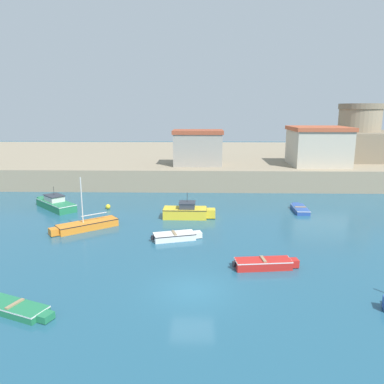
% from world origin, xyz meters
% --- Properties ---
extents(ground_plane, '(200.00, 200.00, 0.00)m').
position_xyz_m(ground_plane, '(0.00, 0.00, 0.00)').
color(ground_plane, '#235670').
extents(quay_seawall, '(120.00, 40.00, 2.72)m').
position_xyz_m(quay_seawall, '(0.00, 45.36, 1.36)').
color(quay_seawall, gray).
rests_on(quay_seawall, ground).
extents(sailboat_orange_0, '(5.26, 4.43, 4.58)m').
position_xyz_m(sailboat_orange_0, '(-9.38, 10.86, 0.37)').
color(sailboat_orange_0, orange).
rests_on(sailboat_orange_0, ground).
extents(dinghy_green_1, '(4.14, 2.49, 0.50)m').
position_xyz_m(dinghy_green_1, '(-8.84, -2.55, 0.23)').
color(dinghy_green_1, '#237A4C').
rests_on(dinghy_green_1, ground).
extents(dinghy_red_2, '(4.35, 1.58, 0.67)m').
position_xyz_m(dinghy_red_2, '(4.61, 3.22, 0.32)').
color(dinghy_red_2, red).
rests_on(dinghy_red_2, ground).
extents(dinghy_white_3, '(4.01, 2.21, 0.60)m').
position_xyz_m(dinghy_white_3, '(-1.52, 8.51, 0.29)').
color(dinghy_white_3, white).
rests_on(dinghy_white_3, ground).
extents(motorboat_yellow_4, '(4.92, 1.89, 2.44)m').
position_xyz_m(motorboat_yellow_4, '(-0.84, 14.59, 0.59)').
color(motorboat_yellow_4, yellow).
rests_on(motorboat_yellow_4, ground).
extents(dinghy_blue_5, '(1.35, 3.78, 0.52)m').
position_xyz_m(dinghy_blue_5, '(10.45, 17.17, 0.24)').
color(dinghy_blue_5, '#284C9E').
rests_on(dinghy_blue_5, ground).
extents(motorboat_green_6, '(5.58, 5.55, 2.30)m').
position_xyz_m(motorboat_green_6, '(-14.69, 17.69, 0.52)').
color(motorboat_green_6, '#237A4C').
rests_on(motorboat_green_6, ground).
extents(mooring_buoy, '(0.50, 0.50, 0.50)m').
position_xyz_m(mooring_buoy, '(-9.13, 17.53, 0.25)').
color(mooring_buoy, yellow).
rests_on(mooring_buoy, ground).
extents(fortress, '(11.93, 11.93, 8.13)m').
position_xyz_m(fortress, '(24.00, 37.59, 5.46)').
color(fortress, '#796C57').
rests_on(fortress, quay_seawall).
extents(harbor_shed_near_wharf, '(7.39, 7.35, 5.09)m').
position_xyz_m(harbor_shed_near_wharf, '(16.00, 30.74, 5.29)').
color(harbor_shed_near_wharf, '#BCB29E').
rests_on(harbor_shed_near_wharf, quay_seawall).
extents(harbor_shed_mid_row, '(6.63, 4.52, 4.65)m').
position_xyz_m(harbor_shed_mid_row, '(0.00, 30.42, 5.07)').
color(harbor_shed_mid_row, gray).
rests_on(harbor_shed_mid_row, quay_seawall).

